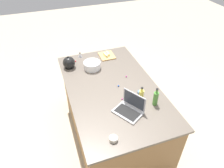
# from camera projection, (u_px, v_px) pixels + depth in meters

# --- Properties ---
(ground_plane) EXTENTS (12.00, 12.00, 0.00)m
(ground_plane) POSITION_uv_depth(u_px,v_px,m) (112.00, 131.00, 3.29)
(ground_plane) COLOR #B7A88E
(island_counter) EXTENTS (1.94, 1.15, 0.90)m
(island_counter) POSITION_uv_depth(u_px,v_px,m) (112.00, 111.00, 3.01)
(island_counter) COLOR olive
(island_counter) RESTS_ON ground
(laptop) EXTENTS (0.38, 0.35, 0.22)m
(laptop) POSITION_uv_depth(u_px,v_px,m) (130.00, 108.00, 2.36)
(laptop) COLOR #B7B7BC
(laptop) RESTS_ON island_counter
(mixing_bowl_large) EXTENTS (0.25, 0.25, 0.11)m
(mixing_bowl_large) POSITION_uv_depth(u_px,v_px,m) (92.00, 65.00, 3.03)
(mixing_bowl_large) COLOR white
(mixing_bowl_large) RESTS_ON island_counter
(bottle_olive) EXTENTS (0.06, 0.06, 0.24)m
(bottle_olive) POSITION_uv_depth(u_px,v_px,m) (156.00, 98.00, 2.42)
(bottle_olive) COLOR #4C8C38
(bottle_olive) RESTS_ON island_counter
(bottle_oil) EXTENTS (0.06, 0.06, 0.19)m
(bottle_oil) POSITION_uv_depth(u_px,v_px,m) (141.00, 95.00, 2.49)
(bottle_oil) COLOR #DBC64C
(bottle_oil) RESTS_ON island_counter
(kettle) EXTENTS (0.21, 0.18, 0.20)m
(kettle) POSITION_uv_depth(u_px,v_px,m) (69.00, 63.00, 3.04)
(kettle) COLOR black
(kettle) RESTS_ON island_counter
(cutting_board) EXTENTS (0.26, 0.23, 0.02)m
(cutting_board) POSITION_uv_depth(u_px,v_px,m) (107.00, 56.00, 3.33)
(cutting_board) COLOR tan
(cutting_board) RESTS_ON island_counter
(butter_stick_left) EXTENTS (0.11, 0.04, 0.04)m
(butter_stick_left) POSITION_uv_depth(u_px,v_px,m) (108.00, 53.00, 3.34)
(butter_stick_left) COLOR #F4E58C
(butter_stick_left) RESTS_ON cutting_board
(butter_stick_right) EXTENTS (0.11, 0.05, 0.04)m
(butter_stick_right) POSITION_uv_depth(u_px,v_px,m) (106.00, 55.00, 3.30)
(butter_stick_right) COLOR #F4E58C
(butter_stick_right) RESTS_ON cutting_board
(ramekin_small) EXTENTS (0.07, 0.07, 0.04)m
(ramekin_small) POSITION_uv_depth(u_px,v_px,m) (140.00, 92.00, 2.62)
(ramekin_small) COLOR slate
(ramekin_small) RESTS_ON island_counter
(ramekin_medium) EXTENTS (0.09, 0.09, 0.04)m
(ramekin_medium) POSITION_uv_depth(u_px,v_px,m) (113.00, 139.00, 2.06)
(ramekin_medium) COLOR beige
(ramekin_medium) RESTS_ON island_counter
(kitchen_timer) EXTENTS (0.07, 0.07, 0.08)m
(kitchen_timer) POSITION_uv_depth(u_px,v_px,m) (80.00, 55.00, 3.30)
(kitchen_timer) COLOR #B2B2B7
(kitchen_timer) RESTS_ON island_counter
(candy_0) EXTENTS (0.02, 0.02, 0.02)m
(candy_0) POSITION_uv_depth(u_px,v_px,m) (122.00, 99.00, 2.53)
(candy_0) COLOR #CC3399
(candy_0) RESTS_ON island_counter
(candy_1) EXTENTS (0.02, 0.02, 0.02)m
(candy_1) POSITION_uv_depth(u_px,v_px,m) (126.00, 76.00, 2.90)
(candy_1) COLOR #CC3399
(candy_1) RESTS_ON island_counter
(candy_2) EXTENTS (0.02, 0.02, 0.02)m
(candy_2) POSITION_uv_depth(u_px,v_px,m) (118.00, 86.00, 2.73)
(candy_2) COLOR blue
(candy_2) RESTS_ON island_counter
(candy_3) EXTENTS (0.02, 0.02, 0.02)m
(candy_3) POSITION_uv_depth(u_px,v_px,m) (75.00, 61.00, 3.20)
(candy_3) COLOR red
(candy_3) RESTS_ON island_counter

